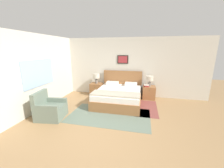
% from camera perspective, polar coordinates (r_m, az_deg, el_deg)
% --- Properties ---
extents(ground_plane, '(16.00, 16.00, 0.00)m').
position_cam_1_polar(ground_plane, '(3.74, -4.68, -19.65)').
color(ground_plane, '#99754C').
extents(wall_back, '(7.39, 0.09, 2.60)m').
position_cam_1_polar(wall_back, '(6.30, 3.93, 6.98)').
color(wall_back, beige).
rests_on(wall_back, ground_plane).
extents(wall_left, '(0.08, 5.58, 2.60)m').
position_cam_1_polar(wall_left, '(5.78, -24.64, 5.09)').
color(wall_left, beige).
rests_on(wall_left, ground_plane).
extents(area_rug_main, '(2.58, 1.51, 0.01)m').
position_cam_1_polar(area_rug_main, '(4.56, -1.16, -12.93)').
color(area_rug_main, slate).
rests_on(area_rug_main, ground_plane).
extents(area_rug_bedside, '(0.75, 1.54, 0.01)m').
position_cam_1_polar(area_rug_bedside, '(5.25, 14.15, -9.63)').
color(area_rug_bedside, brown).
rests_on(area_rug_bedside, ground_plane).
extents(bed, '(1.73, 2.02, 1.16)m').
position_cam_1_polar(bed, '(5.47, 2.75, -4.84)').
color(bed, '#936038').
rests_on(bed, ground_plane).
extents(armchair, '(0.86, 0.83, 0.85)m').
position_cam_1_polar(armchair, '(4.73, -24.46, -9.58)').
color(armchair, slate).
rests_on(armchair, ground_plane).
extents(nightstand_near_window, '(0.53, 0.48, 0.56)m').
position_cam_1_polar(nightstand_near_window, '(6.48, -6.46, -2.11)').
color(nightstand_near_window, '#936038').
rests_on(nightstand_near_window, ground_plane).
extents(nightstand_by_door, '(0.53, 0.48, 0.56)m').
position_cam_1_polar(nightstand_by_door, '(6.14, 15.06, -3.43)').
color(nightstand_by_door, '#936038').
rests_on(nightstand_by_door, ground_plane).
extents(table_lamp_near_window, '(0.30, 0.30, 0.44)m').
position_cam_1_polar(table_lamp_near_window, '(6.34, -6.51, 3.02)').
color(table_lamp_near_window, slate).
rests_on(table_lamp_near_window, nightstand_near_window).
extents(table_lamp_by_door, '(0.30, 0.30, 0.44)m').
position_cam_1_polar(table_lamp_by_door, '(6.00, 15.34, 1.97)').
color(table_lamp_by_door, slate).
rests_on(table_lamp_by_door, nightstand_by_door).
extents(book_thick_bottom, '(0.22, 0.28, 0.03)m').
position_cam_1_polar(book_thick_bottom, '(6.01, 14.12, -0.82)').
color(book_thick_bottom, '#B7332D').
rests_on(book_thick_bottom, nightstand_by_door).
extents(book_hardcover_middle, '(0.24, 0.24, 0.02)m').
position_cam_1_polar(book_hardcover_middle, '(6.01, 14.14, -0.56)').
color(book_hardcover_middle, '#B7332D').
rests_on(book_hardcover_middle, book_thick_bottom).
extents(book_novel_upper, '(0.21, 0.27, 0.04)m').
position_cam_1_polar(book_novel_upper, '(6.00, 14.16, -0.25)').
color(book_novel_upper, silver).
rests_on(book_novel_upper, book_hardcover_middle).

